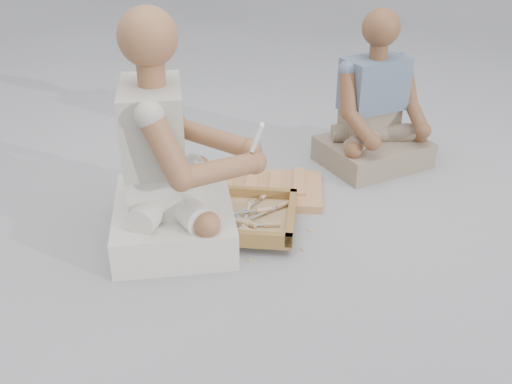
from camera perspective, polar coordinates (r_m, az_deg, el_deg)
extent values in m
plane|color=#9A9AA0|center=(2.28, 1.95, -8.29)|extent=(60.00, 60.00, 0.00)
cube|color=#A16C3E|center=(2.85, 0.80, 0.25)|extent=(0.66, 0.54, 0.04)
cube|color=brown|center=(2.55, -2.01, -2.78)|extent=(0.63, 0.57, 0.02)
cube|color=brown|center=(2.70, -1.45, -0.04)|extent=(0.50, 0.20, 0.05)
cube|color=brown|center=(2.37, -2.68, -4.48)|extent=(0.50, 0.20, 0.05)
cube|color=brown|center=(2.51, 3.55, -2.42)|extent=(0.17, 0.41, 0.05)
cube|color=brown|center=(2.57, -7.46, -1.80)|extent=(0.17, 0.41, 0.05)
cube|color=tan|center=(2.54, -2.01, -2.55)|extent=(0.55, 0.49, 0.01)
cube|color=silver|center=(2.50, -2.34, -2.73)|extent=(0.07, 0.14, 0.00)
cylinder|color=tan|center=(2.42, -0.88, -3.81)|extent=(0.05, 0.07, 0.02)
cube|color=silver|center=(2.46, -0.97, -3.34)|extent=(0.15, 0.04, 0.00)
cylinder|color=tan|center=(2.46, 1.60, -3.30)|extent=(0.07, 0.03, 0.02)
cube|color=silver|center=(2.54, -2.39, -2.20)|extent=(0.09, 0.13, 0.00)
cylinder|color=tan|center=(2.47, -0.62, -3.10)|extent=(0.06, 0.07, 0.02)
cube|color=silver|center=(2.54, 0.82, -2.09)|extent=(0.14, 0.08, 0.00)
cylinder|color=tan|center=(2.60, 2.69, -1.32)|extent=(0.07, 0.05, 0.02)
cube|color=silver|center=(2.53, -1.59, -2.08)|extent=(0.15, 0.02, 0.00)
cylinder|color=tan|center=(2.55, 0.82, -1.78)|extent=(0.07, 0.02, 0.02)
cube|color=silver|center=(2.45, -4.02, -3.59)|extent=(0.05, 0.15, 0.00)
cylinder|color=tan|center=(2.54, -3.78, -2.28)|extent=(0.04, 0.07, 0.02)
cube|color=silver|center=(2.51, -3.70, -2.36)|extent=(0.12, 0.11, 0.00)
cylinder|color=tan|center=(2.47, -1.50, -2.96)|extent=(0.07, 0.06, 0.02)
cube|color=silver|center=(2.49, -1.07, -2.85)|extent=(0.06, 0.15, 0.00)
cylinder|color=tan|center=(2.58, -0.79, -1.59)|extent=(0.04, 0.07, 0.02)
cube|color=silver|center=(2.61, -0.46, -1.28)|extent=(0.12, 0.11, 0.00)
cylinder|color=tan|center=(2.69, 0.92, -0.34)|extent=(0.07, 0.06, 0.02)
cube|color=silver|center=(2.45, -3.32, -3.42)|extent=(0.13, 0.09, 0.00)
cylinder|color=tan|center=(2.41, -0.91, -3.90)|extent=(0.07, 0.06, 0.02)
cube|color=tan|center=(2.74, 1.16, -1.44)|extent=(0.02, 0.02, 0.00)
cube|color=tan|center=(2.43, -2.62, -5.74)|extent=(0.02, 0.02, 0.00)
cube|color=tan|center=(2.53, -7.19, -4.39)|extent=(0.02, 0.02, 0.00)
cube|color=tan|center=(2.43, 4.80, -5.76)|extent=(0.02, 0.02, 0.00)
cube|color=tan|center=(2.87, 0.24, 0.11)|extent=(0.02, 0.02, 0.00)
cube|color=tan|center=(2.93, -1.62, 0.64)|extent=(0.02, 0.02, 0.00)
cube|color=tan|center=(2.78, 3.32, -1.00)|extent=(0.02, 0.02, 0.00)
cube|color=tan|center=(2.64, 0.58, -2.61)|extent=(0.02, 0.02, 0.00)
cube|color=tan|center=(2.56, 0.38, -3.72)|extent=(0.02, 0.02, 0.00)
cube|color=tan|center=(2.39, -3.32, -6.34)|extent=(0.02, 0.02, 0.00)
cube|color=tan|center=(2.56, 5.46, -3.86)|extent=(0.02, 0.02, 0.00)
cube|color=tan|center=(2.61, -3.58, -3.17)|extent=(0.02, 0.02, 0.00)
cube|color=tan|center=(2.36, -0.58, -6.80)|extent=(0.02, 0.02, 0.00)
cube|color=tan|center=(2.86, 1.29, -0.07)|extent=(0.02, 0.02, 0.00)
cube|color=tan|center=(2.43, -9.55, -6.12)|extent=(0.02, 0.02, 0.00)
cube|color=silver|center=(2.51, -8.19, -2.60)|extent=(0.55, 0.67, 0.16)
cube|color=silver|center=(2.43, -10.01, 0.92)|extent=(0.24, 0.36, 0.20)
cube|color=#B6AEA1|center=(2.32, -10.27, 6.65)|extent=(0.27, 0.41, 0.33)
sphere|color=brown|center=(2.22, -10.77, 15.01)|extent=(0.23, 0.23, 0.23)
sphere|color=brown|center=(2.46, -0.55, 4.27)|extent=(0.10, 0.10, 0.10)
sphere|color=brown|center=(2.34, -0.12, 2.99)|extent=(0.10, 0.10, 0.10)
cube|color=gray|center=(3.21, 11.59, 3.96)|extent=(0.62, 0.55, 0.14)
cube|color=gray|center=(3.19, 11.24, 6.81)|extent=(0.33, 0.25, 0.17)
cube|color=#515D6F|center=(3.11, 11.73, 10.53)|extent=(0.37, 0.28, 0.28)
sphere|color=brown|center=(3.03, 12.40, 15.78)|extent=(0.19, 0.19, 0.19)
sphere|color=brown|center=(3.12, 16.35, 5.93)|extent=(0.09, 0.09, 0.09)
sphere|color=brown|center=(2.92, 11.57, 4.90)|extent=(0.09, 0.09, 0.09)
cube|color=silver|center=(2.30, 0.12, 5.49)|extent=(0.07, 0.06, 0.12)
cube|color=black|center=(2.30, 0.12, 5.74)|extent=(0.03, 0.04, 0.04)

